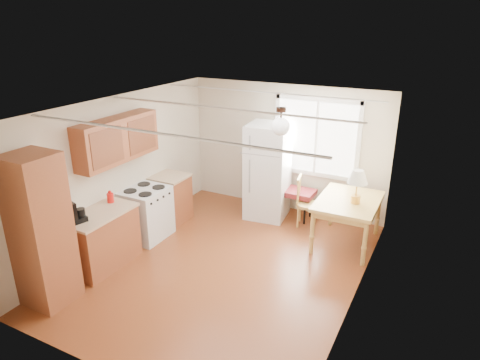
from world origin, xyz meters
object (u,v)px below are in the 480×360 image
Objects in this scene: dining_table at (348,205)px; bench at (282,190)px; chair at (303,198)px; refrigerator at (268,171)px.

bench is at bearing 157.58° from dining_table.
chair is at bearing -24.20° from bench.
dining_table reaches higher than bench.
chair is (-0.90, 0.33, -0.17)m from dining_table.
refrigerator is at bearing -150.06° from bench.
chair is at bearing -13.13° from refrigerator.
dining_table is at bearing -21.09° from bench.
dining_table is (1.40, -0.56, 0.19)m from bench.
bench is 1.35× the size of chair.
chair is (0.50, -0.23, 0.02)m from bench.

